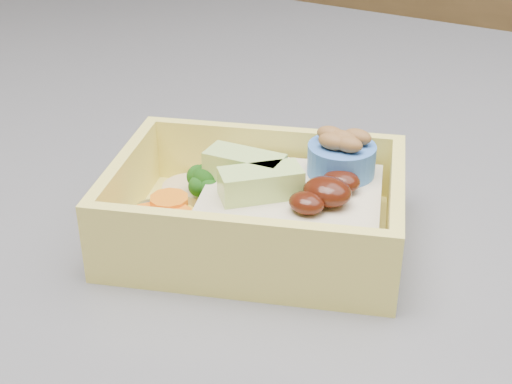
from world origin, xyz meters
The scene contains 1 object.
bento_box centered at (0.03, -0.25, 0.94)m, with size 0.22×0.19×0.07m.
Camera 1 is at (0.22, -0.59, 1.18)m, focal length 50.00 mm.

